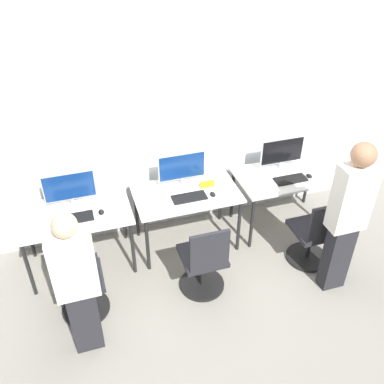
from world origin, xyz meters
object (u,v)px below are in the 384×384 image
object	(u,v)px
person_left	(77,282)
person_right	(348,215)
office_chair_right	(314,237)
office_chair_left	(82,288)
keyboard_right	(290,179)
office_chair_center	(204,264)
mouse_right	(309,176)
keyboard_center	(189,197)
keyboard_left	(75,218)
monitor_right	(282,153)
monitor_center	(182,169)
mouse_left	(101,212)
mouse_center	(213,194)
monitor_left	(70,189)

from	to	relation	value
person_left	person_right	bearing A→B (deg)	-0.35
office_chair_right	person_left	bearing A→B (deg)	-172.09
office_chair_left	keyboard_right	xyz separation A→B (m)	(2.50, 0.60, 0.37)
office_chair_center	mouse_right	distance (m)	1.69
keyboard_center	person_right	bearing A→B (deg)	-37.79
keyboard_left	monitor_right	world-z (taller)	monitor_right
keyboard_left	office_chair_right	world-z (taller)	office_chair_right
person_left	keyboard_center	size ratio (longest dim) A/B	4.07
person_left	monitor_center	distance (m)	1.79
person_left	keyboard_center	xyz separation A→B (m)	(1.28, 0.98, -0.09)
keyboard_right	mouse_right	xyz separation A→B (m)	(0.24, -0.00, 0.01)
person_left	mouse_left	bearing A→B (deg)	72.07
keyboard_left	person_right	size ratio (longest dim) A/B	0.22
keyboard_right	keyboard_left	bearing A→B (deg)	179.54
keyboard_center	office_chair_right	bearing A→B (deg)	-26.75
office_chair_center	keyboard_right	bearing A→B (deg)	26.87
mouse_left	mouse_right	xyz separation A→B (m)	(2.42, -0.04, 0.00)
monitor_center	mouse_center	bearing A→B (deg)	-49.30
office_chair_left	person_right	world-z (taller)	person_right
mouse_center	keyboard_right	world-z (taller)	mouse_center
monitor_right	keyboard_right	xyz separation A→B (m)	(0.00, -0.27, -0.21)
monitor_center	office_chair_center	size ratio (longest dim) A/B	0.60
mouse_left	person_left	world-z (taller)	person_left
monitor_center	keyboard_right	bearing A→B (deg)	-13.36
mouse_center	monitor_left	bearing A→B (deg)	169.40
monitor_center	mouse_center	size ratio (longest dim) A/B	5.99
office_chair_right	monitor_right	bearing A→B (deg)	91.25
office_chair_left	mouse_right	world-z (taller)	office_chair_left
monitor_center	office_chair_left	bearing A→B (deg)	-145.05
person_left	mouse_center	size ratio (longest dim) A/B	17.15
office_chair_left	office_chair_center	bearing A→B (deg)	-2.17
keyboard_right	mouse_right	world-z (taller)	mouse_right
office_chair_right	person_right	world-z (taller)	person_right
mouse_right	monitor_right	bearing A→B (deg)	131.45
person_right	mouse_left	bearing A→B (deg)	155.58
monitor_center	office_chair_center	xyz separation A→B (m)	(-0.05, -0.94, -0.58)
person_left	mouse_right	world-z (taller)	person_left
monitor_center	mouse_right	distance (m)	1.51
keyboard_left	monitor_right	bearing A→B (deg)	5.77
monitor_center	office_chair_right	xyz separation A→B (m)	(1.24, -0.91, -0.58)
person_right	keyboard_center	bearing A→B (deg)	142.21
keyboard_left	person_left	bearing A→B (deg)	-92.95
office_chair_left	monitor_right	bearing A→B (deg)	19.12
monitor_left	monitor_right	size ratio (longest dim) A/B	1.00
office_chair_left	keyboard_right	world-z (taller)	office_chair_left
monitor_left	monitor_right	bearing A→B (deg)	0.08
office_chair_left	mouse_right	xyz separation A→B (m)	(2.74, 0.59, 0.38)
office_chair_left	office_chair_center	size ratio (longest dim) A/B	1.00
keyboard_left	keyboard_center	bearing A→B (deg)	-0.31
office_chair_left	keyboard_left	bearing A→B (deg)	85.68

